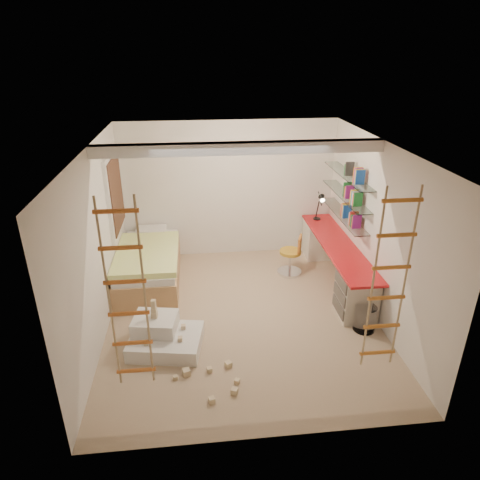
{
  "coord_description": "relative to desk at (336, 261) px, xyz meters",
  "views": [
    {
      "loc": [
        -0.63,
        -5.46,
        3.78
      ],
      "look_at": [
        0.0,
        0.3,
        1.15
      ],
      "focal_mm": 32.0,
      "sensor_mm": 36.0,
      "label": 1
    }
  ],
  "objects": [
    {
      "name": "floor",
      "position": [
        -1.72,
        -0.86,
        -0.4
      ],
      "size": [
        4.5,
        4.5,
        0.0
      ],
      "primitive_type": "plane",
      "color": "tan",
      "rests_on": "ground"
    },
    {
      "name": "ceiling_beam",
      "position": [
        -1.72,
        -0.56,
        2.12
      ],
      "size": [
        4.0,
        0.18,
        0.16
      ],
      "primitive_type": "cube",
      "color": "white",
      "rests_on": "ceiling"
    },
    {
      "name": "window_frame",
      "position": [
        -3.69,
        0.64,
        1.15
      ],
      "size": [
        0.06,
        1.15,
        1.35
      ],
      "primitive_type": "cube",
      "color": "white",
      "rests_on": "wall_left"
    },
    {
      "name": "window_blind",
      "position": [
        -3.65,
        0.64,
        1.15
      ],
      "size": [
        0.02,
        1.0,
        1.2
      ],
      "primitive_type": "cube",
      "color": "#4C2D1E",
      "rests_on": "window_frame"
    },
    {
      "name": "rope_ladder_left",
      "position": [
        -3.07,
        -2.61,
        1.11
      ],
      "size": [
        0.41,
        0.04,
        2.13
      ],
      "primitive_type": null,
      "color": "#CC6322",
      "rests_on": "ceiling"
    },
    {
      "name": "rope_ladder_right",
      "position": [
        -0.37,
        -2.61,
        1.11
      ],
      "size": [
        0.41,
        0.04,
        2.13
      ],
      "primitive_type": null,
      "color": "#C07720",
      "rests_on": "ceiling"
    },
    {
      "name": "waste_bin",
      "position": [
        0.01,
        -1.39,
        -0.21
      ],
      "size": [
        0.31,
        0.31,
        0.39
      ],
      "primitive_type": "cylinder",
      "color": "white",
      "rests_on": "floor"
    },
    {
      "name": "desk",
      "position": [
        0.0,
        0.0,
        0.0
      ],
      "size": [
        0.56,
        2.8,
        0.75
      ],
      "color": "red",
      "rests_on": "floor"
    },
    {
      "name": "shelves",
      "position": [
        0.15,
        0.27,
        1.1
      ],
      "size": [
        0.25,
        1.8,
        0.71
      ],
      "color": "white",
      "rests_on": "wall_right"
    },
    {
      "name": "bed",
      "position": [
        -3.2,
        0.36,
        -0.07
      ],
      "size": [
        1.02,
        2.0,
        0.69
      ],
      "color": "#AD7F51",
      "rests_on": "floor"
    },
    {
      "name": "task_lamp",
      "position": [
        -0.05,
        0.96,
        0.73
      ],
      "size": [
        0.14,
        0.36,
        0.57
      ],
      "color": "black",
      "rests_on": "desk"
    },
    {
      "name": "swivel_chair",
      "position": [
        -0.68,
        0.39,
        -0.13
      ],
      "size": [
        0.57,
        0.57,
        0.74
      ],
      "color": "gold",
      "rests_on": "floor"
    },
    {
      "name": "play_platform",
      "position": [
        -2.87,
        -1.46,
        -0.24
      ],
      "size": [
        1.06,
        0.89,
        0.42
      ],
      "color": "silver",
      "rests_on": "floor"
    },
    {
      "name": "toy_blocks",
      "position": [
        -2.54,
        -1.87,
        -0.19
      ],
      "size": [
        1.2,
        1.27,
        0.69
      ],
      "color": "#CCB284",
      "rests_on": "floor"
    },
    {
      "name": "books",
      "position": [
        0.15,
        0.27,
        1.17
      ],
      "size": [
        0.14,
        0.7,
        0.92
      ],
      "color": "#8C1E7F",
      "rests_on": "shelves"
    }
  ]
}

